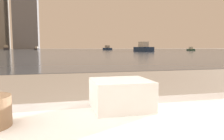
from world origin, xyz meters
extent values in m
cube|color=white|center=(-0.20, 0.96, 0.58)|extent=(0.23, 0.22, 0.04)
cube|color=white|center=(-0.20, 0.96, 0.62)|extent=(0.23, 0.22, 0.04)
cube|color=white|center=(-0.20, 0.96, 0.66)|extent=(0.23, 0.22, 0.04)
cube|color=slate|center=(0.00, 62.00, 0.01)|extent=(180.00, 110.00, 0.01)
cube|color=navy|center=(15.69, 39.91, 0.45)|extent=(2.41, 5.24, 0.88)
cube|color=silver|center=(15.69, 39.91, 1.40)|extent=(1.51, 2.05, 1.01)
cube|color=#2D2D33|center=(-16.28, 75.04, 0.38)|extent=(2.40, 4.42, 0.74)
cube|color=#B2A893|center=(-16.28, 75.04, 1.17)|extent=(1.39, 1.78, 0.84)
cube|color=#2D2D33|center=(-7.18, 75.67, 0.27)|extent=(1.34, 3.05, 0.52)
cube|color=silver|center=(-7.18, 75.67, 0.82)|extent=(0.86, 1.18, 0.59)
cube|color=navy|center=(14.01, 64.39, 0.34)|extent=(2.21, 4.02, 0.67)
cube|color=#B2A893|center=(14.01, 64.39, 1.06)|extent=(1.28, 1.62, 0.76)
cube|color=#335647|center=(30.53, 46.54, 0.23)|extent=(1.14, 2.64, 0.45)
cube|color=silver|center=(30.53, 46.54, 0.71)|extent=(0.74, 1.02, 0.51)
camera|label=1|loc=(-0.45, 0.11, 0.81)|focal=35.00mm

